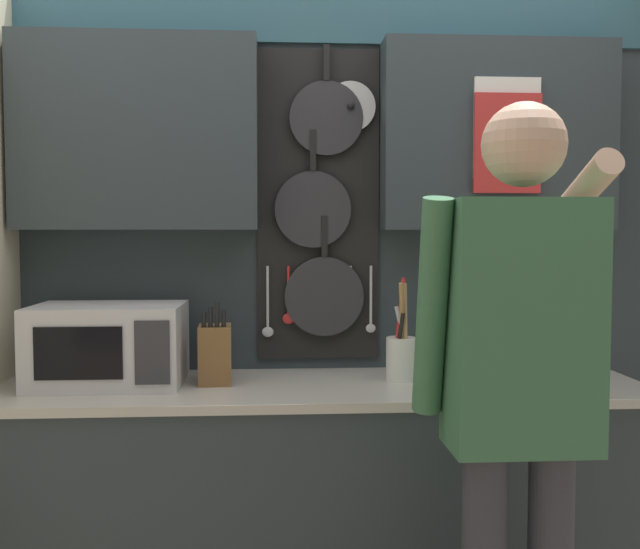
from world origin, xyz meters
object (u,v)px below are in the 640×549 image
(utensil_crock, at_px, (401,355))
(person, at_px, (519,374))
(microwave, at_px, (109,345))
(knife_block, at_px, (215,353))

(utensil_crock, relative_size, person, 0.20)
(microwave, distance_m, utensil_crock, 1.00)
(microwave, relative_size, knife_block, 1.78)
(microwave, bearing_deg, knife_block, 0.14)
(knife_block, distance_m, person, 1.04)
(microwave, bearing_deg, utensil_crock, -0.02)
(utensil_crock, height_order, person, person)
(knife_block, relative_size, person, 0.16)
(microwave, xyz_separation_m, utensil_crock, (1.00, -0.00, -0.05))
(utensil_crock, distance_m, person, 0.63)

